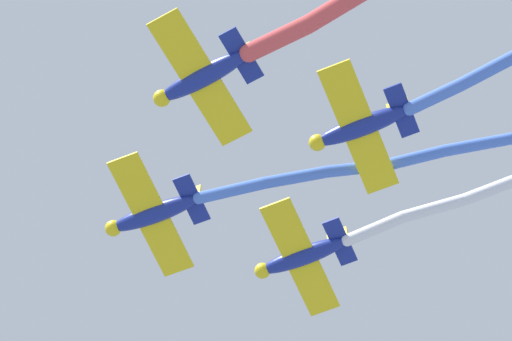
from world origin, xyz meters
name	(u,v)px	position (x,y,z in m)	size (l,w,h in m)	color
airplane_lead	(152,214)	(-2.24, -2.53, 58.14)	(5.86, 7.11, 1.87)	navy
smoke_trail_lead	(446,156)	(12.24, -8.60, 58.79)	(25.51, 8.26, 2.43)	#4C75DB
airplane_left_wing	(202,77)	(-1.06, -10.85, 57.74)	(6.10, 6.73, 1.87)	navy
airplane_right_wing	(301,256)	(6.09, -1.36, 58.44)	(5.91, 7.05, 1.87)	navy
airplane_slot	(360,127)	(7.25, -9.69, 57.94)	(5.89, 7.08, 1.87)	navy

